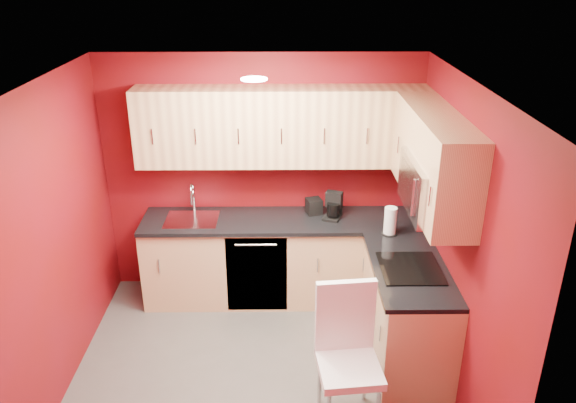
{
  "coord_description": "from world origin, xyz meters",
  "views": [
    {
      "loc": [
        0.21,
        -3.88,
        3.32
      ],
      "look_at": [
        0.26,
        0.55,
        1.38
      ],
      "focal_mm": 35.0,
      "sensor_mm": 36.0,
      "label": 1
    }
  ],
  "objects_px": {
    "sink": "(192,216)",
    "dining_chair": "(349,361)",
    "microwave": "(433,186)",
    "paper_towel": "(390,221)",
    "napkin_holder": "(314,206)",
    "coffee_maker": "(332,206)"
  },
  "relations": [
    {
      "from": "sink",
      "to": "dining_chair",
      "type": "xyz_separation_m",
      "value": [
        1.4,
        -1.75,
        -0.38
      ]
    },
    {
      "from": "microwave",
      "to": "paper_towel",
      "type": "bearing_deg",
      "value": 105.04
    },
    {
      "from": "sink",
      "to": "dining_chair",
      "type": "bearing_deg",
      "value": -51.41
    },
    {
      "from": "microwave",
      "to": "coffee_maker",
      "type": "relative_size",
      "value": 2.84
    },
    {
      "from": "dining_chair",
      "to": "coffee_maker",
      "type": "bearing_deg",
      "value": 84.05
    },
    {
      "from": "coffee_maker",
      "to": "paper_towel",
      "type": "xyz_separation_m",
      "value": [
        0.51,
        -0.34,
        0.0
      ]
    },
    {
      "from": "microwave",
      "to": "sink",
      "type": "height_order",
      "value": "microwave"
    },
    {
      "from": "sink",
      "to": "dining_chair",
      "type": "relative_size",
      "value": 0.46
    },
    {
      "from": "paper_towel",
      "to": "dining_chair",
      "type": "relative_size",
      "value": 0.24
    },
    {
      "from": "dining_chair",
      "to": "paper_towel",
      "type": "bearing_deg",
      "value": 63.86
    },
    {
      "from": "coffee_maker",
      "to": "paper_towel",
      "type": "relative_size",
      "value": 0.99
    },
    {
      "from": "paper_towel",
      "to": "dining_chair",
      "type": "bearing_deg",
      "value": -110.33
    },
    {
      "from": "paper_towel",
      "to": "dining_chair",
      "type": "xyz_separation_m",
      "value": [
        -0.52,
        -1.4,
        -0.48
      ]
    },
    {
      "from": "sink",
      "to": "dining_chair",
      "type": "distance_m",
      "value": 2.28
    },
    {
      "from": "microwave",
      "to": "coffee_maker",
      "type": "bearing_deg",
      "value": 124.73
    },
    {
      "from": "coffee_maker",
      "to": "sink",
      "type": "bearing_deg",
      "value": -158.89
    },
    {
      "from": "microwave",
      "to": "napkin_holder",
      "type": "bearing_deg",
      "value": 127.6
    },
    {
      "from": "microwave",
      "to": "coffee_maker",
      "type": "xyz_separation_m",
      "value": [
        -0.69,
        0.99,
        -0.62
      ]
    },
    {
      "from": "coffee_maker",
      "to": "napkin_holder",
      "type": "bearing_deg",
      "value": 165.2
    },
    {
      "from": "coffee_maker",
      "to": "dining_chair",
      "type": "distance_m",
      "value": 1.81
    },
    {
      "from": "microwave",
      "to": "paper_towel",
      "type": "height_order",
      "value": "microwave"
    },
    {
      "from": "napkin_holder",
      "to": "dining_chair",
      "type": "bearing_deg",
      "value": -84.77
    }
  ]
}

